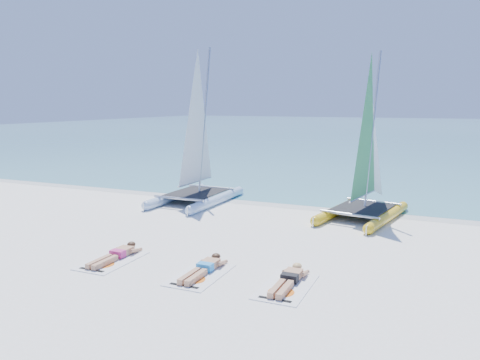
% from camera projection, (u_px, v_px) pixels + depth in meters
% --- Properties ---
extents(ground, '(140.00, 140.00, 0.00)m').
position_uv_depth(ground, '(233.00, 243.00, 13.29)').
color(ground, white).
rests_on(ground, ground).
extents(sea, '(140.00, 115.00, 0.01)m').
position_uv_depth(sea, '(405.00, 129.00, 70.34)').
color(sea, '#7CCECF').
rests_on(sea, ground).
extents(wet_sand_strip, '(140.00, 1.40, 0.01)m').
position_uv_depth(wet_sand_strip, '(291.00, 204.00, 18.27)').
color(wet_sand_strip, silver).
rests_on(wet_sand_strip, ground).
extents(catamaran_blue, '(2.32, 4.70, 6.35)m').
position_uv_depth(catamaran_blue, '(197.00, 155.00, 18.51)').
color(catamaran_blue, '#BFD8FB').
rests_on(catamaran_blue, ground).
extents(catamaran_yellow, '(2.83, 4.77, 5.91)m').
position_uv_depth(catamaran_yellow, '(369.00, 163.00, 16.20)').
color(catamaran_yellow, yellow).
rests_on(catamaran_yellow, ground).
extents(towel_a, '(1.00, 1.85, 0.02)m').
position_uv_depth(towel_a, '(112.00, 261.00, 11.75)').
color(towel_a, white).
rests_on(towel_a, ground).
extents(sunbather_a, '(0.37, 1.73, 0.26)m').
position_uv_depth(sunbather_a, '(117.00, 254.00, 11.90)').
color(sunbather_a, tan).
rests_on(sunbather_a, towel_a).
extents(towel_b, '(1.00, 1.85, 0.02)m').
position_uv_depth(towel_b, '(200.00, 275.00, 10.78)').
color(towel_b, white).
rests_on(towel_b, ground).
extents(sunbather_b, '(0.37, 1.73, 0.26)m').
position_uv_depth(sunbather_b, '(204.00, 268.00, 10.94)').
color(sunbather_b, tan).
rests_on(sunbather_b, towel_b).
extents(towel_c, '(1.00, 1.85, 0.02)m').
position_uv_depth(towel_c, '(286.00, 287.00, 10.08)').
color(towel_c, white).
rests_on(towel_c, ground).
extents(sunbather_c, '(0.37, 1.73, 0.26)m').
position_uv_depth(sunbather_c, '(289.00, 279.00, 10.24)').
color(sunbather_c, tan).
rests_on(sunbather_c, towel_c).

